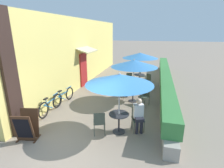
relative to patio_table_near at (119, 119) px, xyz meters
name	(u,v)px	position (x,y,z in m)	size (l,w,h in m)	color
ground_plane	(73,155)	(-1.03, -1.51, -0.49)	(120.00, 120.00, 0.00)	gray
cafe_facade_wall	(84,52)	(-3.58, 5.48, 1.60)	(0.98, 14.24, 4.20)	#E0CC6B
planter_hedge	(165,80)	(1.72, 5.51, 0.04)	(0.60, 13.24, 1.01)	gray
patio_table_near	(119,119)	(0.00, 0.00, 0.00)	(0.71, 0.71, 0.71)	#28282D
patio_umbrella_near	(119,79)	(0.00, 0.00, 1.47)	(2.26, 2.26, 2.18)	#B7B7BC
cafe_chair_near_left	(99,121)	(-0.62, -0.32, 0.02)	(0.52, 0.52, 0.87)	#384238
cafe_chair_near_right	(138,117)	(0.62, 0.32, 0.02)	(0.52, 0.52, 0.87)	#384238
seated_patron_near_right	(139,114)	(0.66, 0.22, 0.19)	(0.44, 0.49, 1.25)	#23232D
patio_table_mid	(133,92)	(0.09, 2.96, 0.00)	(0.71, 0.71, 0.71)	#28282D
patio_umbrella_mid	(134,63)	(0.09, 2.96, 1.47)	(2.26, 2.26, 2.18)	#B7B7BC
cafe_chair_mid_left	(145,95)	(0.71, 2.65, 0.02)	(0.55, 0.55, 0.87)	#384238
cafe_chair_mid_right	(122,89)	(-0.54, 3.27, 0.02)	(0.55, 0.55, 0.87)	#384238
seated_patron_mid_right	(124,85)	(-0.48, 3.37, 0.19)	(0.49, 0.51, 1.25)	#23232D
coffee_cup_mid	(134,88)	(0.14, 2.85, 0.26)	(0.07, 0.07, 0.09)	#B73D3D
patio_table_far	(139,78)	(0.09, 5.89, 0.00)	(0.71, 0.71, 0.71)	#28282D
patio_umbrella_far	(140,55)	(0.09, 5.89, 1.47)	(2.26, 2.26, 2.18)	#B7B7BC
cafe_chair_far_left	(147,80)	(0.65, 5.47, 0.02)	(0.57, 0.57, 0.87)	#384238
cafe_chair_far_right	(141,75)	(0.17, 6.58, 0.02)	(0.48, 0.48, 0.87)	#384238
cafe_chair_far_back	(129,78)	(-0.55, 5.61, 0.02)	(0.50, 0.50, 0.87)	#384238
coffee_cup_far	(139,73)	(0.06, 5.97, 0.26)	(0.07, 0.07, 0.09)	teal
bicycle_leaning	(51,105)	(-3.23, 0.76, -0.13)	(0.11, 1.75, 0.79)	black
bicycle_second	(64,97)	(-3.20, 1.85, -0.15)	(0.19, 1.71, 0.75)	black
menu_board	(27,126)	(-2.84, -1.17, 0.00)	(0.73, 0.74, 0.99)	#422819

